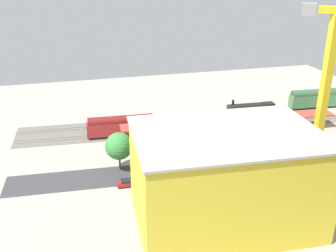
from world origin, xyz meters
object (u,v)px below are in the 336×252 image
object	(u,v)px
freight_coach_far	(121,125)
parked_car_1	(300,160)
parked_car_4	(199,174)
box_truck_1	(204,171)
platform_canopy_near	(231,120)
parked_car_3	(235,168)
street_tree_2	(252,134)
street_tree_3	(207,141)
street_tree_0	(203,141)
parked_car_6	(127,183)
construction_building	(225,179)
parked_car_0	(331,156)
box_truck_0	(223,165)
traffic_light	(224,138)
parked_car_5	(164,179)
passenger_coach	(318,98)
parked_car_2	(268,164)
street_tree_1	(119,146)
locomotive	(253,109)

from	to	relation	value
freight_coach_far	parked_car_1	size ratio (longest dim) A/B	3.93
parked_car_4	box_truck_1	bearing A→B (deg)	149.51
platform_canopy_near	parked_car_3	xyz separation A→B (m)	(7.39, 20.25, -3.22)
platform_canopy_near	street_tree_2	size ratio (longest dim) A/B	8.88
box_truck_1	street_tree_3	xyz separation A→B (m)	(-3.69, -8.15, 3.10)
street_tree_0	parked_car_4	bearing A→B (deg)	65.11
parked_car_6	construction_building	world-z (taller)	construction_building
freight_coach_far	parked_car_0	distance (m)	53.64
box_truck_0	traffic_light	bearing A→B (deg)	-112.04
platform_canopy_near	parked_car_1	world-z (taller)	platform_canopy_near
freight_coach_far	parked_car_3	bearing A→B (deg)	129.76
parked_car_5	passenger_coach	bearing A→B (deg)	-151.02
parked_car_2	street_tree_3	xyz separation A→B (m)	(12.22, -7.49, 3.99)
parked_car_3	street_tree_1	bearing A→B (deg)	-16.78
parked_car_2	parked_car_6	bearing A→B (deg)	-0.10
parked_car_0	parked_car_1	distance (m)	8.46
construction_building	street_tree_1	bearing A→B (deg)	-53.65
street_tree_0	parked_car_0	bearing A→B (deg)	163.80
parked_car_5	traffic_light	bearing A→B (deg)	-153.05
freight_coach_far	street_tree_1	bearing A→B (deg)	80.58
parked_car_6	box_truck_0	xyz separation A→B (m)	(-21.95, -0.73, 0.93)
passenger_coach	parked_car_6	world-z (taller)	passenger_coach
traffic_light	parked_car_5	bearing A→B (deg)	26.95
parked_car_1	parked_car_5	size ratio (longest dim) A/B	1.01
parked_car_5	street_tree_0	distance (m)	15.39
parked_car_5	box_truck_0	size ratio (longest dim) A/B	0.52
parked_car_3	traffic_light	bearing A→B (deg)	-92.48
parked_car_1	parked_car_6	size ratio (longest dim) A/B	1.12
construction_building	traffic_light	xyz separation A→B (m)	(-9.93, -24.30, -3.76)
platform_canopy_near	passenger_coach	size ratio (longest dim) A/B	3.10
box_truck_1	traffic_light	size ratio (longest dim) A/B	1.18
parked_car_2	parked_car_5	bearing A→B (deg)	0.81
parked_car_6	parked_car_4	bearing A→B (deg)	179.54
parked_car_4	construction_building	xyz separation A→B (m)	(0.82, 15.91, 7.72)
passenger_coach	box_truck_0	distance (m)	56.05
street_tree_0	street_tree_3	distance (m)	1.34
freight_coach_far	platform_canopy_near	bearing A→B (deg)	168.44
parked_car_3	box_truck_1	bearing A→B (deg)	6.25
parked_car_3	traffic_light	distance (m)	9.05
parked_car_3	freight_coach_far	bearing A→B (deg)	-50.24
parked_car_1	parked_car_2	bearing A→B (deg)	0.62
street_tree_2	street_tree_3	size ratio (longest dim) A/B	0.88
passenger_coach	parked_car_3	bearing A→B (deg)	37.05
platform_canopy_near	street_tree_2	world-z (taller)	street_tree_2
locomotive	parked_car_3	world-z (taller)	locomotive
traffic_light	street_tree_3	bearing A→B (deg)	10.56
parked_car_5	parked_car_6	size ratio (longest dim) A/B	1.10
parked_car_3	street_tree_2	size ratio (longest dim) A/B	0.71
street_tree_0	street_tree_1	size ratio (longest dim) A/B	0.77
parked_car_1	parked_car_4	size ratio (longest dim) A/B	1.14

